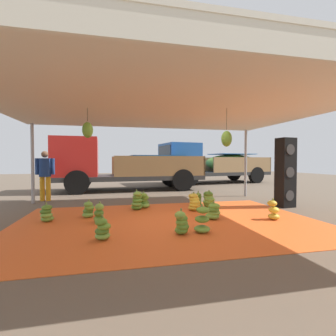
% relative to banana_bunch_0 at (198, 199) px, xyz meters
% --- Properties ---
extents(ground_plane, '(40.00, 40.00, 0.00)m').
position_rel_banana_bunch_0_xyz_m(ground_plane, '(-1.30, 1.23, -0.19)').
color(ground_plane, brown).
extents(tarp_orange, '(6.78, 4.55, 0.01)m').
position_rel_banana_bunch_0_xyz_m(tarp_orange, '(-1.30, -1.77, -0.19)').
color(tarp_orange, '#E05B23').
rests_on(tarp_orange, ground).
extents(tent_canopy, '(8.00, 7.00, 2.64)m').
position_rel_banana_bunch_0_xyz_m(tent_canopy, '(-1.31, -1.86, 2.37)').
color(tent_canopy, '#9EA0A5').
rests_on(tent_canopy, ground).
extents(banana_bunch_0, '(0.33, 0.34, 0.44)m').
position_rel_banana_bunch_0_xyz_m(banana_bunch_0, '(0.00, 0.00, 0.00)').
color(banana_bunch_0, '#60932D').
rests_on(banana_bunch_0, tarp_orange).
extents(banana_bunch_1, '(0.29, 0.29, 0.48)m').
position_rel_banana_bunch_0_xyz_m(banana_bunch_1, '(-2.85, -1.57, 0.02)').
color(banana_bunch_1, '#60932D').
rests_on(banana_bunch_1, tarp_orange).
extents(banana_bunch_2, '(0.43, 0.44, 0.52)m').
position_rel_banana_bunch_0_xyz_m(banana_bunch_2, '(-0.37, -0.76, 0.04)').
color(banana_bunch_2, gold).
rests_on(banana_bunch_2, tarp_orange).
extents(banana_bunch_3, '(0.39, 0.39, 0.55)m').
position_rel_banana_bunch_0_xyz_m(banana_bunch_3, '(-0.87, -2.73, 0.04)').
color(banana_bunch_3, '#6B9E38').
rests_on(banana_bunch_3, tarp_orange).
extents(banana_bunch_4, '(0.36, 0.36, 0.49)m').
position_rel_banana_bunch_0_xyz_m(banana_bunch_4, '(-1.29, -2.77, 0.02)').
color(banana_bunch_4, '#518428').
rests_on(banana_bunch_4, tarp_orange).
extents(banana_bunch_5, '(0.40, 0.42, 0.57)m').
position_rel_banana_bunch_0_xyz_m(banana_bunch_5, '(-1.90, -0.32, 0.06)').
color(banana_bunch_5, '#518428').
rests_on(banana_bunch_5, tarp_orange).
extents(banana_bunch_6, '(0.37, 0.37, 0.44)m').
position_rel_banana_bunch_0_xyz_m(banana_bunch_6, '(-3.14, -0.99, 0.00)').
color(banana_bunch_6, '#75A83D').
rests_on(banana_bunch_6, tarp_orange).
extents(banana_bunch_7, '(0.34, 0.34, 0.50)m').
position_rel_banana_bunch_0_xyz_m(banana_bunch_7, '(1.11, -2.12, 0.02)').
color(banana_bunch_7, gold).
rests_on(banana_bunch_7, tarp_orange).
extents(banana_bunch_8, '(0.42, 0.43, 0.48)m').
position_rel_banana_bunch_0_xyz_m(banana_bunch_8, '(-1.67, -0.03, 0.02)').
color(banana_bunch_8, '#75A83D').
rests_on(banana_bunch_8, tarp_orange).
extents(banana_bunch_9, '(0.36, 0.36, 0.44)m').
position_rel_banana_bunch_0_xyz_m(banana_bunch_9, '(-2.72, -2.79, -0.00)').
color(banana_bunch_9, '#75A83D').
rests_on(banana_bunch_9, tarp_orange).
extents(banana_bunch_10, '(0.44, 0.44, 0.42)m').
position_rel_banana_bunch_0_xyz_m(banana_bunch_10, '(-0.25, -1.79, -0.00)').
color(banana_bunch_10, '#6B9E38').
rests_on(banana_bunch_10, tarp_orange).
extents(banana_bunch_11, '(0.35, 0.35, 0.44)m').
position_rel_banana_bunch_0_xyz_m(banana_bunch_11, '(-4.01, -1.22, -0.00)').
color(banana_bunch_11, '#6B9E38').
rests_on(banana_bunch_11, tarp_orange).
extents(banana_bunch_12, '(0.45, 0.44, 0.52)m').
position_rel_banana_bunch_0_xyz_m(banana_bunch_12, '(0.19, -0.41, 0.04)').
color(banana_bunch_12, '#60932D').
rests_on(banana_bunch_12, tarp_orange).
extents(cargo_truck_main, '(6.81, 2.57, 2.40)m').
position_rel_banana_bunch_0_xyz_m(cargo_truck_main, '(-2.15, 4.53, 0.98)').
color(cargo_truck_main, '#2D2D2D').
rests_on(cargo_truck_main, ground).
extents(cargo_truck_far, '(7.03, 3.46, 2.40)m').
position_rel_banana_bunch_0_xyz_m(cargo_truck_far, '(3.39, 7.21, 1.02)').
color(cargo_truck_far, '#2D2D2D').
rests_on(cargo_truck_far, ground).
extents(worker_0, '(0.63, 0.38, 1.72)m').
position_rel_banana_bunch_0_xyz_m(worker_0, '(-4.85, 1.99, 0.81)').
color(worker_0, orange).
rests_on(worker_0, ground).
extents(speaker_stack, '(0.53, 0.46, 2.06)m').
position_rel_banana_bunch_0_xyz_m(speaker_stack, '(2.48, -0.77, 0.84)').
color(speaker_stack, black).
rests_on(speaker_stack, ground).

